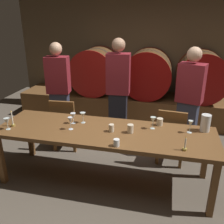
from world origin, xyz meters
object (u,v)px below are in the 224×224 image
(wine_barrel_left, at_px, (96,71))
(wine_glass_left, at_px, (73,116))
(wine_glass_far_right, at_px, (190,124))
(cup_center_left, at_px, (116,143))
(wine_glass_far_left, at_px, (7,121))
(wine_glass_center_left, at_px, (70,121))
(guest_left, at_px, (59,92))
(guest_center, at_px, (118,91))
(chair_left, at_px, (65,122))
(wine_barrel_right, at_px, (201,76))
(dining_table, at_px, (105,135))
(wine_barrel_center, at_px, (148,74))
(wine_glass_center_right, at_px, (83,115))
(pitcher, at_px, (206,123))
(candle_left, at_px, (13,122))
(guest_right, at_px, (189,102))
(chair_right, at_px, (171,134))
(cup_far_left, at_px, (111,128))
(cup_far_right, at_px, (160,122))
(wine_glass_right, at_px, (153,120))
(cup_center_right, at_px, (130,129))
(candle_right, at_px, (185,147))

(wine_barrel_left, xyz_separation_m, wine_glass_left, (0.33, -2.18, -0.14))
(wine_glass_far_right, height_order, cup_center_left, wine_glass_far_right)
(wine_glass_far_left, distance_m, wine_glass_left, 0.83)
(wine_glass_far_left, xyz_separation_m, wine_glass_center_left, (0.78, 0.18, 0.01))
(wine_glass_far_left, bearing_deg, guest_left, 84.73)
(wine_barrel_left, height_order, guest_center, guest_center)
(wine_glass_far_left, distance_m, wine_glass_far_right, 2.30)
(wine_barrel_left, xyz_separation_m, chair_left, (-0.06, -1.60, -0.51))
(wine_barrel_left, height_order, wine_barrel_right, same)
(dining_table, height_order, guest_left, guest_left)
(wine_barrel_left, xyz_separation_m, wine_barrel_center, (1.11, 0.00, 0.00))
(wine_glass_center_right, bearing_deg, guest_left, 130.05)
(guest_left, xyz_separation_m, pitcher, (2.33, -0.78, -0.02))
(wine_glass_left, bearing_deg, candle_left, -160.21)
(guest_center, distance_m, wine_glass_far_right, 1.52)
(guest_right, distance_m, wine_glass_center_right, 1.64)
(candle_left, bearing_deg, guest_right, 26.89)
(wine_glass_far_right, bearing_deg, chair_right, 113.52)
(chair_left, distance_m, guest_center, 1.02)
(wine_barrel_center, bearing_deg, guest_left, -138.60)
(wine_barrel_center, relative_size, wine_glass_left, 6.48)
(guest_right, height_order, cup_far_left, guest_right)
(wine_glass_far_left, height_order, cup_far_right, wine_glass_far_left)
(wine_glass_right, bearing_deg, cup_far_left, -157.62)
(pitcher, relative_size, wine_glass_far_right, 1.35)
(pitcher, xyz_separation_m, cup_far_right, (-0.56, 0.05, -0.06))
(wine_barrel_left, relative_size, guest_center, 0.54)
(wine_barrel_right, bearing_deg, chair_right, -106.98)
(guest_left, relative_size, wine_glass_left, 11.47)
(wine_glass_left, relative_size, cup_far_right, 1.54)
(wine_barrel_center, bearing_deg, wine_glass_far_right, -70.77)
(wine_barrel_right, distance_m, wine_glass_far_left, 3.61)
(cup_center_right, bearing_deg, cup_far_right, 42.16)
(candle_right, relative_size, wine_glass_far_left, 1.11)
(wine_glass_far_left, bearing_deg, guest_right, 28.79)
(wine_glass_left, distance_m, wine_glass_center_left, 0.19)
(candle_left, bearing_deg, cup_center_right, 6.03)
(guest_center, distance_m, wine_glass_center_left, 1.31)
(guest_left, xyz_separation_m, wine_glass_left, (0.63, -0.94, -0.02))
(wine_glass_far_right, bearing_deg, cup_center_right, -166.86)
(wine_glass_far_left, xyz_separation_m, cup_far_right, (1.89, 0.57, -0.06))
(cup_far_left, bearing_deg, guest_right, 46.13)
(pitcher, height_order, cup_far_left, pitcher)
(chair_right, distance_m, cup_far_left, 1.04)
(wine_glass_right, bearing_deg, pitcher, 7.21)
(wine_glass_center_left, bearing_deg, wine_glass_far_left, -166.88)
(guest_right, bearing_deg, wine_barrel_left, -16.92)
(candle_left, xyz_separation_m, wine_glass_left, (0.74, 0.27, 0.04))
(wine_barrel_center, xyz_separation_m, wine_barrel_right, (1.04, 0.00, 0.00))
(cup_far_right, bearing_deg, pitcher, -4.84)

